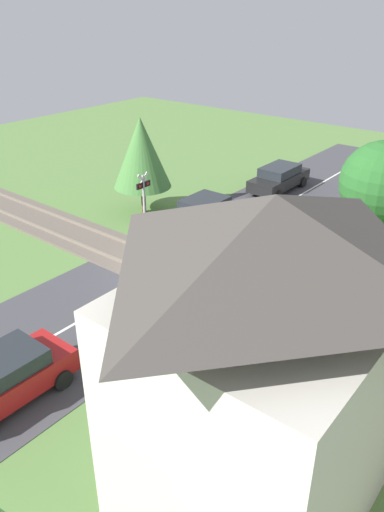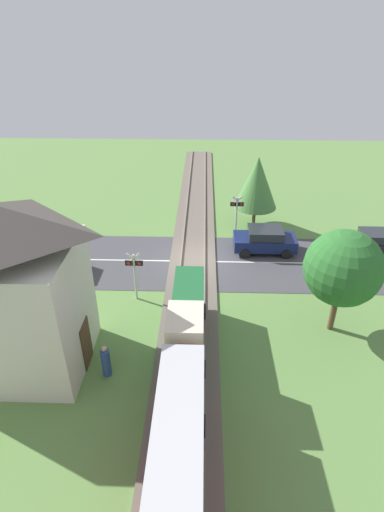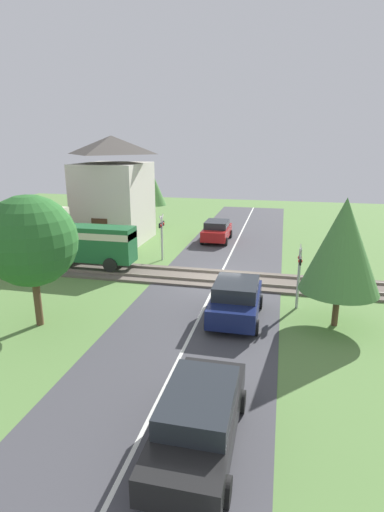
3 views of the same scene
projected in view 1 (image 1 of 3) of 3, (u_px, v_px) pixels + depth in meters
ground_plane at (166, 272)px, 20.68m from camera, size 60.00×60.00×0.00m
road_surface at (166, 272)px, 20.67m from camera, size 48.00×6.40×0.02m
track_bed at (166, 271)px, 20.65m from camera, size 2.80×48.00×0.24m
car_near_crossing at (205, 213)px, 24.22m from camera, size 3.87×2.01×1.59m
car_far_side at (7, 376)px, 13.79m from camera, size 3.69×1.88×1.48m
car_behind_queue at (279, 178)px, 29.22m from camera, size 4.46×1.89×1.48m
crossing_signal_west_approach at (144, 193)px, 23.99m from camera, size 0.90×0.18×2.78m
crossing_signal_east_approach at (197, 294)px, 15.72m from camera, size 0.90×0.18×2.78m
station_building at (261, 378)px, 9.63m from camera, size 5.48×4.72×7.31m
pedestrian_by_station at (347, 403)px, 12.98m from camera, size 0.38×0.38×1.52m
tree_roadside_hedge at (382, 183)px, 20.47m from camera, size 3.43×3.43×5.09m
tree_beyond_track at (141, 153)px, 25.09m from camera, size 2.97×2.97×5.00m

